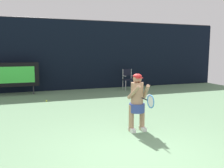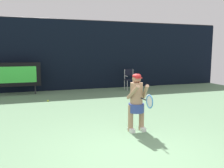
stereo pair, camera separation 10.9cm
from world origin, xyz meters
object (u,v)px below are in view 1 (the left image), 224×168
(umpire_chair, at_px, (128,78))
(tennis_racket, at_px, (150,101))
(scoreboard, at_px, (14,75))
(tennis_player, at_px, (137,100))
(water_bottle, at_px, (139,88))
(tennis_ball_loose, at_px, (47,101))
(tennis_ball_spare, at_px, (140,105))

(umpire_chair, height_order, tennis_racket, umpire_chair)
(tennis_racket, bearing_deg, umpire_chair, 73.36)
(scoreboard, height_order, tennis_player, scoreboard)
(tennis_player, bearing_deg, water_bottle, 63.97)
(scoreboard, bearing_deg, tennis_racket, -64.75)
(tennis_player, bearing_deg, tennis_ball_loose, 114.02)
(tennis_racket, xyz_separation_m, tennis_ball_spare, (1.25, 3.13, -0.84))
(water_bottle, relative_size, tennis_player, 0.18)
(umpire_chair, relative_size, water_bottle, 4.08)
(scoreboard, bearing_deg, water_bottle, -5.21)
(water_bottle, relative_size, tennis_ball_loose, 3.90)
(tennis_player, xyz_separation_m, tennis_ball_spare, (1.30, 2.54, -0.75))
(umpire_chair, distance_m, tennis_racket, 7.13)
(tennis_ball_loose, bearing_deg, water_bottle, 16.95)
(tennis_ball_loose, bearing_deg, tennis_ball_spare, -29.15)
(water_bottle, bearing_deg, tennis_ball_loose, -163.05)
(tennis_player, xyz_separation_m, tennis_ball_loose, (-1.94, 4.35, -0.75))
(tennis_racket, bearing_deg, tennis_ball_loose, 114.25)
(umpire_chair, xyz_separation_m, tennis_ball_spare, (-1.06, -3.62, -0.58))
(water_bottle, bearing_deg, tennis_ball_spare, -115.16)
(water_bottle, height_order, tennis_racket, tennis_racket)
(umpire_chair, relative_size, tennis_ball_spare, 15.88)
(scoreboard, bearing_deg, umpire_chair, -2.06)
(tennis_racket, bearing_deg, tennis_ball_spare, 70.43)
(scoreboard, xyz_separation_m, tennis_ball_loose, (1.29, -2.01, -0.91))
(water_bottle, height_order, tennis_ball_loose, water_bottle)
(water_bottle, height_order, tennis_player, tennis_player)
(scoreboard, height_order, tennis_ball_spare, scoreboard)
(tennis_ball_loose, xyz_separation_m, tennis_ball_spare, (3.24, -1.81, 0.00))
(water_bottle, bearing_deg, tennis_player, -116.03)
(scoreboard, distance_m, umpire_chair, 5.60)
(tennis_ball_spare, bearing_deg, tennis_racket, -111.87)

